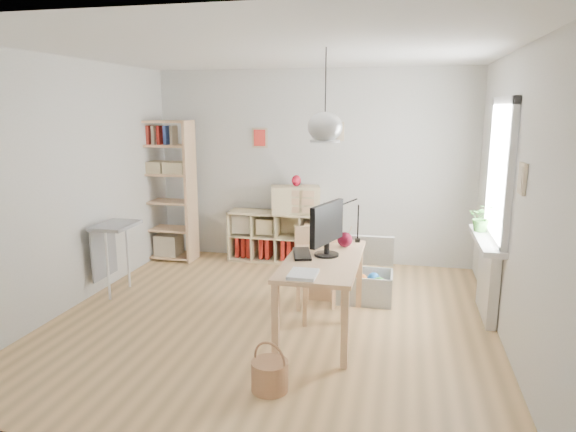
% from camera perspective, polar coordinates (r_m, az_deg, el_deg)
% --- Properties ---
extents(ground, '(4.50, 4.50, 0.00)m').
position_cam_1_polar(ground, '(5.48, -1.75, -11.40)').
color(ground, tan).
rests_on(ground, ground).
extents(room_shell, '(4.50, 4.50, 4.50)m').
position_cam_1_polar(room_shell, '(4.78, 4.13, 9.86)').
color(room_shell, silver).
rests_on(room_shell, ground).
extents(window_unit, '(0.07, 1.16, 1.46)m').
position_cam_1_polar(window_unit, '(5.59, 22.59, 4.64)').
color(window_unit, white).
rests_on(window_unit, ground).
extents(radiator, '(0.10, 0.80, 0.80)m').
position_cam_1_polar(radiator, '(5.82, 21.34, -6.62)').
color(radiator, white).
rests_on(radiator, ground).
extents(windowsill, '(0.22, 1.20, 0.06)m').
position_cam_1_polar(windowsill, '(5.70, 21.17, -2.50)').
color(windowsill, white).
rests_on(windowsill, radiator).
extents(desk, '(0.70, 1.50, 0.75)m').
position_cam_1_polar(desk, '(5.01, 3.90, -5.69)').
color(desk, '#E1AF81').
rests_on(desk, ground).
extents(cube_shelf, '(1.40, 0.38, 0.72)m').
position_cam_1_polar(cube_shelf, '(7.41, -1.26, -2.69)').
color(cube_shelf, beige).
rests_on(cube_shelf, ground).
extents(tall_bookshelf, '(0.80, 0.38, 2.00)m').
position_cam_1_polar(tall_bookshelf, '(7.52, -13.48, 3.35)').
color(tall_bookshelf, '#E1AF81').
rests_on(tall_bookshelf, ground).
extents(side_table, '(0.40, 0.55, 0.85)m').
position_cam_1_polar(side_table, '(6.36, -19.04, -2.39)').
color(side_table, '#999A9C').
rests_on(side_table, ground).
extents(chair, '(0.60, 0.60, 0.94)m').
position_cam_1_polar(chair, '(5.42, 3.45, -5.63)').
color(chair, '#999A9C').
rests_on(chair, ground).
extents(wicker_basket, '(0.29, 0.29, 0.41)m').
position_cam_1_polar(wicker_basket, '(4.20, -2.04, -17.18)').
color(wicker_basket, '#A06F48').
rests_on(wicker_basket, ground).
extents(storage_chest, '(0.66, 0.75, 0.69)m').
position_cam_1_polar(storage_chest, '(6.03, 8.48, -7.02)').
color(storage_chest, silver).
rests_on(storage_chest, ground).
extents(monitor, '(0.24, 0.59, 0.53)m').
position_cam_1_polar(monitor, '(4.99, 4.36, -1.15)').
color(monitor, black).
rests_on(monitor, desk).
extents(keyboard, '(0.27, 0.46, 0.02)m').
position_cam_1_polar(keyboard, '(5.07, 1.56, -4.22)').
color(keyboard, black).
rests_on(keyboard, desk).
extents(task_lamp, '(0.41, 0.15, 0.44)m').
position_cam_1_polar(task_lamp, '(5.49, 5.68, 0.08)').
color(task_lamp, black).
rests_on(task_lamp, desk).
extents(yarn_ball, '(0.16, 0.16, 0.16)m').
position_cam_1_polar(yarn_ball, '(5.36, 6.34, -2.63)').
color(yarn_ball, '#4D0A19').
rests_on(yarn_ball, desk).
extents(paper_tray, '(0.24, 0.30, 0.03)m').
position_cam_1_polar(paper_tray, '(4.45, 1.68, -6.49)').
color(paper_tray, white).
rests_on(paper_tray, desk).
extents(drawer_chest, '(0.72, 0.46, 0.38)m').
position_cam_1_polar(drawer_chest, '(7.17, 0.82, 1.84)').
color(drawer_chest, beige).
rests_on(drawer_chest, cube_shelf).
extents(red_vase, '(0.13, 0.13, 0.16)m').
position_cam_1_polar(red_vase, '(7.13, 0.93, 3.95)').
color(red_vase, maroon).
rests_on(red_vase, drawer_chest).
extents(potted_plant, '(0.31, 0.28, 0.30)m').
position_cam_1_polar(potted_plant, '(5.91, 20.77, -0.17)').
color(potted_plant, '#346D29').
rests_on(potted_plant, windowsill).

